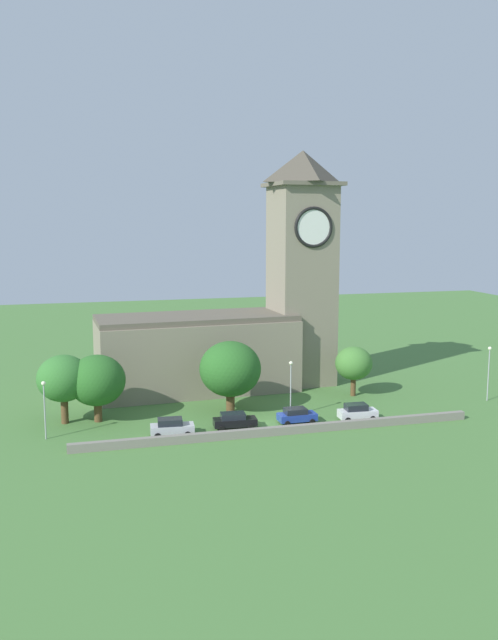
# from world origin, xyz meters

# --- Properties ---
(ground_plane) EXTENTS (200.00, 200.00, 0.00)m
(ground_plane) POSITION_xyz_m (0.00, 15.00, 0.00)
(ground_plane) COLOR #477538
(church) EXTENTS (31.97, 11.58, 30.98)m
(church) POSITION_xyz_m (1.04, 16.64, 9.42)
(church) COLOR gray
(church) RESTS_ON ground
(quay_barrier) EXTENTS (42.82, 0.70, 0.87)m
(quay_barrier) POSITION_xyz_m (0.00, -3.89, 0.44)
(quay_barrier) COLOR gray
(quay_barrier) RESTS_ON ground
(car_silver) EXTENTS (4.63, 2.50, 1.85)m
(car_silver) POSITION_xyz_m (-10.95, -1.37, 0.94)
(car_silver) COLOR silver
(car_silver) RESTS_ON ground
(car_black) EXTENTS (4.72, 2.37, 1.72)m
(car_black) POSITION_xyz_m (-4.12, -0.65, 0.87)
(car_black) COLOR black
(car_black) RESTS_ON ground
(car_blue) EXTENTS (4.21, 2.21, 1.69)m
(car_blue) POSITION_xyz_m (2.92, -0.55, 0.85)
(car_blue) COLOR #233D9E
(car_blue) RESTS_ON ground
(car_white) EXTENTS (4.34, 2.33, 1.91)m
(car_white) POSITION_xyz_m (9.70, -1.45, 0.96)
(car_white) COLOR silver
(car_white) RESTS_ON ground
(streetlamp_west_end) EXTENTS (0.44, 0.44, 6.03)m
(streetlamp_west_end) POSITION_xyz_m (-23.46, 0.96, 4.11)
(streetlamp_west_end) COLOR #9EA0A5
(streetlamp_west_end) RESTS_ON ground
(streetlamp_west_mid) EXTENTS (0.44, 0.44, 6.40)m
(streetlamp_west_mid) POSITION_xyz_m (3.04, 1.90, 4.33)
(streetlamp_west_mid) COLOR #9EA0A5
(streetlamp_west_mid) RESTS_ON ground
(streetlamp_central) EXTENTS (0.44, 0.44, 6.75)m
(streetlamp_central) POSITION_xyz_m (28.59, 2.01, 4.53)
(streetlamp_central) COLOR #9EA0A5
(streetlamp_central) RESTS_ON ground
(tree_riverside_west) EXTENTS (7.09, 7.09, 8.32)m
(tree_riverside_west) POSITION_xyz_m (-3.11, 5.40, 5.10)
(tree_riverside_west) COLOR brown
(tree_riverside_west) RESTS_ON ground
(tree_by_tower) EXTENTS (4.67, 4.67, 6.30)m
(tree_by_tower) POSITION_xyz_m (13.57, 8.44, 4.16)
(tree_by_tower) COLOR brown
(tree_by_tower) RESTS_ON ground
(tree_churchyard) EXTENTS (6.23, 6.23, 7.46)m
(tree_churchyard) POSITION_xyz_m (-18.05, 5.69, 4.63)
(tree_churchyard) COLOR brown
(tree_churchyard) RESTS_ON ground
(tree_riverside_east) EXTENTS (5.69, 5.69, 7.61)m
(tree_riverside_east) POSITION_xyz_m (-21.60, 5.95, 5.01)
(tree_riverside_east) COLOR brown
(tree_riverside_east) RESTS_ON ground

